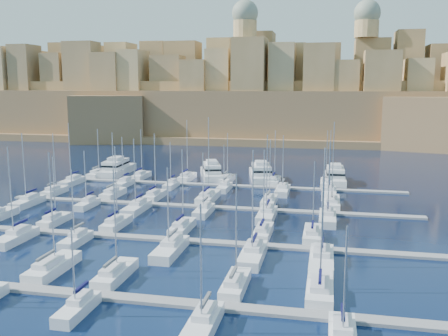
% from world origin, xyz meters
% --- Properties ---
extents(ground, '(600.00, 600.00, 0.00)m').
position_xyz_m(ground, '(0.00, 0.00, 0.00)').
color(ground, black).
rests_on(ground, ground).
extents(pontoon_near, '(84.00, 2.00, 0.40)m').
position_xyz_m(pontoon_near, '(0.00, -34.00, 0.20)').
color(pontoon_near, slate).
rests_on(pontoon_near, ground).
extents(pontoon_mid_near, '(84.00, 2.00, 0.40)m').
position_xyz_m(pontoon_mid_near, '(0.00, -12.00, 0.20)').
color(pontoon_mid_near, slate).
rests_on(pontoon_mid_near, ground).
extents(pontoon_mid_far, '(84.00, 2.00, 0.40)m').
position_xyz_m(pontoon_mid_far, '(0.00, 10.00, 0.20)').
color(pontoon_mid_far, slate).
rests_on(pontoon_mid_far, ground).
extents(pontoon_far, '(84.00, 2.00, 0.40)m').
position_xyz_m(pontoon_far, '(0.00, 32.00, 0.20)').
color(pontoon_far, slate).
rests_on(pontoon_far, ground).
extents(sailboat_2, '(3.01, 10.03, 16.10)m').
position_xyz_m(sailboat_2, '(-10.92, -28.11, 0.77)').
color(sailboat_2, silver).
rests_on(sailboat_2, ground).
extents(sailboat_3, '(2.69, 8.96, 14.30)m').
position_xyz_m(sailboat_3, '(-1.92, -28.63, 0.75)').
color(sailboat_3, silver).
rests_on(sailboat_3, ground).
extents(sailboat_4, '(2.56, 8.54, 14.34)m').
position_xyz_m(sailboat_4, '(13.52, -28.84, 0.74)').
color(sailboat_4, silver).
rests_on(sailboat_4, ground).
extents(sailboat_5, '(3.05, 10.15, 14.46)m').
position_xyz_m(sailboat_5, '(23.43, -28.05, 0.76)').
color(sailboat_5, silver).
rests_on(sailboat_5, ground).
extents(sailboat_9, '(2.18, 7.27, 9.98)m').
position_xyz_m(sailboat_9, '(-1.80, -38.54, 0.69)').
color(sailboat_9, silver).
rests_on(sailboat_9, ground).
extents(sailboat_10, '(2.64, 8.79, 13.45)m').
position_xyz_m(sailboat_10, '(12.19, -39.29, 0.74)').
color(sailboat_10, silver).
rests_on(sailboat_10, ground).
extents(sailboat_13, '(2.38, 7.94, 12.28)m').
position_xyz_m(sailboat_13, '(-22.97, -7.13, 0.72)').
color(sailboat_13, silver).
rests_on(sailboat_13, ground).
extents(sailboat_14, '(2.56, 8.55, 14.30)m').
position_xyz_m(sailboat_14, '(-11.46, -6.83, 0.74)').
color(sailboat_14, silver).
rests_on(sailboat_14, ground).
extents(sailboat_15, '(2.63, 8.75, 14.09)m').
position_xyz_m(sailboat_15, '(0.34, -6.73, 0.74)').
color(sailboat_15, silver).
rests_on(sailboat_15, ground).
extents(sailboat_16, '(2.58, 8.59, 14.43)m').
position_xyz_m(sailboat_16, '(13.96, -6.81, 0.74)').
color(sailboat_16, silver).
rests_on(sailboat_16, ground).
extents(sailboat_17, '(2.78, 9.27, 12.74)m').
position_xyz_m(sailboat_17, '(21.86, -6.48, 0.73)').
color(sailboat_17, silver).
rests_on(sailboat_17, ground).
extents(sailboat_19, '(2.74, 9.13, 15.36)m').
position_xyz_m(sailboat_19, '(-23.52, -17.45, 0.76)').
color(sailboat_19, silver).
rests_on(sailboat_19, ground).
extents(sailboat_20, '(2.26, 7.53, 12.03)m').
position_xyz_m(sailboat_20, '(-13.70, -16.67, 0.72)').
color(sailboat_20, silver).
rests_on(sailboat_20, ground).
extents(sailboat_21, '(3.03, 10.09, 13.13)m').
position_xyz_m(sailboat_21, '(1.86, -17.92, 0.75)').
color(sailboat_21, silver).
rests_on(sailboat_21, ground).
extents(sailboat_22, '(3.03, 10.09, 15.93)m').
position_xyz_m(sailboat_22, '(13.98, -17.92, 0.77)').
color(sailboat_22, silver).
rests_on(sailboat_22, ground).
extents(sailboat_23, '(3.18, 10.60, 16.50)m').
position_xyz_m(sailboat_23, '(23.45, -18.18, 0.78)').
color(sailboat_23, silver).
rests_on(sailboat_23, ground).
extents(sailboat_24, '(2.46, 8.19, 14.04)m').
position_xyz_m(sailboat_24, '(-35.93, 14.99, 0.74)').
color(sailboat_24, silver).
rests_on(sailboat_24, ground).
extents(sailboat_25, '(2.68, 8.92, 14.47)m').
position_xyz_m(sailboat_25, '(-22.02, 15.35, 0.75)').
color(sailboat_25, silver).
rests_on(sailboat_25, ground).
extents(sailboat_26, '(2.62, 8.73, 14.40)m').
position_xyz_m(sailboat_26, '(-12.38, 15.26, 0.74)').
color(sailboat_26, silver).
rests_on(sailboat_26, ground).
extents(sailboat_27, '(3.21, 10.72, 17.96)m').
position_xyz_m(sailboat_27, '(-0.77, 16.23, 0.79)').
color(sailboat_27, silver).
rests_on(sailboat_27, ground).
extents(sailboat_28, '(2.70, 9.00, 13.68)m').
position_xyz_m(sailboat_28, '(12.36, 15.39, 0.74)').
color(sailboat_28, silver).
rests_on(sailboat_28, ground).
extents(sailboat_29, '(3.21, 10.71, 17.35)m').
position_xyz_m(sailboat_29, '(24.89, 16.23, 0.78)').
color(sailboat_29, silver).
rests_on(sailboat_29, ground).
extents(sailboat_30, '(2.79, 9.30, 15.18)m').
position_xyz_m(sailboat_30, '(-35.74, 4.47, 0.76)').
color(sailboat_30, silver).
rests_on(sailboat_30, ground).
extents(sailboat_31, '(2.27, 7.55, 11.83)m').
position_xyz_m(sailboat_31, '(-23.01, 5.32, 0.71)').
color(sailboat_31, silver).
rests_on(sailboat_31, ground).
extents(sailboat_32, '(2.88, 9.60, 14.53)m').
position_xyz_m(sailboat_32, '(-12.13, 4.32, 0.75)').
color(sailboat_32, silver).
rests_on(sailboat_32, ground).
extents(sailboat_33, '(2.51, 8.38, 12.20)m').
position_xyz_m(sailboat_33, '(1.16, 4.92, 0.72)').
color(sailboat_33, silver).
rests_on(sailboat_33, ground).
extents(sailboat_34, '(2.98, 9.93, 15.92)m').
position_xyz_m(sailboat_34, '(13.23, 4.16, 0.77)').
color(sailboat_34, silver).
rests_on(sailboat_34, ground).
extents(sailboat_35, '(2.94, 9.80, 14.78)m').
position_xyz_m(sailboat_35, '(24.15, 4.22, 0.76)').
color(sailboat_35, silver).
rests_on(sailboat_35, ground).
extents(sailboat_36, '(2.74, 9.14, 13.07)m').
position_xyz_m(sailboat_36, '(-36.27, 37.46, 0.74)').
color(sailboat_36, silver).
rests_on(sailboat_36, ground).
extents(sailboat_37, '(2.61, 8.71, 13.26)m').
position_xyz_m(sailboat_37, '(-23.98, 37.25, 0.73)').
color(sailboat_37, silver).
rests_on(sailboat_37, ground).
extents(sailboat_38, '(2.80, 9.34, 15.83)m').
position_xyz_m(sailboat_38, '(-11.62, 37.55, 0.76)').
color(sailboat_38, silver).
rests_on(sailboat_38, ground).
extents(sailboat_39, '(2.67, 8.90, 12.70)m').
position_xyz_m(sailboat_39, '(-0.97, 37.33, 0.73)').
color(sailboat_39, silver).
rests_on(sailboat_39, ground).
extents(sailboat_40, '(2.63, 8.75, 13.58)m').
position_xyz_m(sailboat_40, '(11.04, 37.27, 0.74)').
color(sailboat_40, silver).
rests_on(sailboat_40, ground).
extents(sailboat_41, '(2.61, 8.69, 13.81)m').
position_xyz_m(sailboat_41, '(23.61, 37.24, 0.74)').
color(sailboat_41, silver).
rests_on(sailboat_41, ground).
extents(sailboat_42, '(2.80, 9.35, 15.55)m').
position_xyz_m(sailboat_42, '(-37.84, 26.44, 0.76)').
color(sailboat_42, silver).
rests_on(sailboat_42, ground).
extents(sailboat_43, '(2.52, 8.40, 12.32)m').
position_xyz_m(sailboat_43, '(-24.34, 26.91, 0.72)').
color(sailboat_43, silver).
rests_on(sailboat_43, ground).
extents(sailboat_44, '(2.19, 7.31, 11.44)m').
position_xyz_m(sailboat_44, '(-12.53, 27.44, 0.71)').
color(sailboat_44, silver).
rests_on(sailboat_44, ground).
extents(sailboat_45, '(2.42, 8.06, 11.07)m').
position_xyz_m(sailboat_45, '(0.49, 27.08, 0.71)').
color(sailboat_45, silver).
rests_on(sailboat_45, ground).
extents(sailboat_46, '(2.82, 9.39, 13.62)m').
position_xyz_m(sailboat_46, '(14.10, 26.42, 0.74)').
color(sailboat_46, silver).
rests_on(sailboat_46, ground).
extents(sailboat_47, '(3.10, 10.35, 14.94)m').
position_xyz_m(sailboat_47, '(24.35, 25.95, 0.76)').
color(sailboat_47, silver).
rests_on(sailboat_47, ground).
extents(motor_yacht_a, '(5.98, 17.50, 5.25)m').
position_xyz_m(motor_yacht_a, '(-32.87, 41.80, 1.73)').
color(motor_yacht_a, silver).
rests_on(motor_yacht_a, ground).
extents(motor_yacht_b, '(9.52, 16.60, 5.25)m').
position_xyz_m(motor_yacht_b, '(-5.91, 41.16, 1.73)').
color(motor_yacht_b, silver).
rests_on(motor_yacht_b, ground).
extents(motor_yacht_c, '(8.74, 18.26, 5.25)m').
position_xyz_m(motor_yacht_c, '(7.07, 41.94, 1.73)').
color(motor_yacht_c, silver).
rests_on(motor_yacht_c, ground).
extents(motor_yacht_d, '(5.27, 16.26, 5.25)m').
position_xyz_m(motor_yacht_d, '(25.79, 41.25, 1.73)').
color(motor_yacht_d, silver).
rests_on(motor_yacht_d, ground).
extents(fortified_city, '(460.00, 108.95, 59.52)m').
position_xyz_m(fortified_city, '(-0.19, 155.26, 14.74)').
color(fortified_city, brown).
rests_on(fortified_city, ground).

